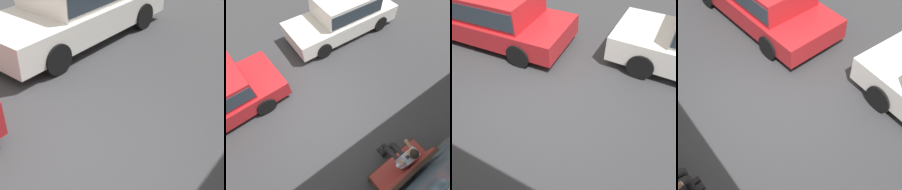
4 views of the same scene
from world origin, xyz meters
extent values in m
plane|color=#38383A|center=(0.00, 0.00, 0.00)|extent=(60.00, 60.00, 0.00)
cube|color=slate|center=(-0.81, 3.18, 1.45)|extent=(3.40, 0.03, 2.50)
cube|color=#494C4F|center=(-0.81, 3.15, 0.18)|extent=(3.60, 0.12, 0.10)
cylinder|color=#332319|center=(-1.51, 3.00, 0.22)|extent=(0.07, 0.07, 0.43)
cylinder|color=#332319|center=(-0.12, 2.61, 0.22)|extent=(0.07, 0.07, 0.43)
cylinder|color=#332319|center=(-1.51, 2.61, 0.22)|extent=(0.07, 0.07, 0.43)
cube|color=#332319|center=(-0.81, 2.81, 0.46)|extent=(1.55, 0.55, 0.06)
cube|color=maroon|center=(-0.81, 2.81, 0.54)|extent=(1.49, 0.49, 0.10)
cube|color=#332319|center=(-0.81, 3.04, 0.77)|extent=(1.55, 0.07, 0.55)
cube|color=maroon|center=(-0.81, 2.98, 0.77)|extent=(1.49, 0.06, 0.47)
cylinder|color=black|center=(-0.86, 2.57, 0.54)|extent=(0.15, 0.42, 0.15)
cylinder|color=black|center=(-0.86, 2.36, 0.27)|extent=(0.12, 0.12, 0.54)
cube|color=black|center=(-0.86, 2.28, 0.04)|extent=(0.10, 0.24, 0.07)
cylinder|color=black|center=(-1.04, 2.57, 0.54)|extent=(0.15, 0.42, 0.15)
cylinder|color=black|center=(-1.04, 2.36, 0.27)|extent=(0.12, 0.12, 0.54)
cube|color=black|center=(-1.04, 2.28, 0.04)|extent=(0.10, 0.24, 0.07)
cube|color=black|center=(-0.95, 2.78, 0.54)|extent=(0.34, 0.24, 0.14)
cube|color=silver|center=(-0.95, 2.78, 0.82)|extent=(0.38, 0.22, 0.56)
sphere|color=#A37556|center=(-0.95, 2.78, 1.24)|extent=(0.22, 0.22, 0.22)
sphere|color=black|center=(-0.95, 2.79, 1.28)|extent=(0.20, 0.20, 0.20)
cylinder|color=silver|center=(-1.19, 2.76, 0.93)|extent=(0.20, 0.10, 0.28)
cylinder|color=#A37556|center=(-1.24, 2.60, 0.81)|extent=(0.08, 0.27, 0.17)
cylinder|color=silver|center=(-0.71, 2.78, 1.00)|extent=(0.25, 0.10, 0.22)
cylinder|color=#A37556|center=(-0.64, 2.76, 1.19)|extent=(0.16, 0.08, 0.25)
cube|color=#232328|center=(-0.81, 2.76, 1.23)|extent=(0.02, 0.07, 0.15)
cube|color=white|center=(-3.06, -2.54, 0.53)|extent=(4.59, 1.83, 0.60)
cube|color=white|center=(-3.24, -2.54, 1.17)|extent=(2.40, 1.59, 0.68)
cube|color=#28333D|center=(-3.24, -2.54, 1.17)|extent=(2.35, 1.62, 0.48)
cylinder|color=black|center=(-1.63, -1.71, 0.31)|extent=(0.62, 0.19, 0.62)
cylinder|color=black|center=(-1.65, -3.41, 0.31)|extent=(0.62, 0.19, 0.62)
cylinder|color=black|center=(-4.46, -1.68, 0.31)|extent=(0.62, 0.19, 0.62)
cylinder|color=black|center=(-4.48, -3.37, 0.31)|extent=(0.62, 0.19, 0.62)
cylinder|color=black|center=(1.11, -0.77, 0.31)|extent=(0.62, 0.21, 0.61)
cylinder|color=black|center=(1.20, -2.47, 0.31)|extent=(0.62, 0.21, 0.61)
camera|label=1|loc=(2.23, 2.60, 3.30)|focal=55.00mm
camera|label=2|loc=(0.85, 2.60, 4.95)|focal=28.00mm
camera|label=3|loc=(-1.88, 2.60, 3.47)|focal=35.00mm
camera|label=4|loc=(-4.22, 2.60, 5.80)|focal=55.00mm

